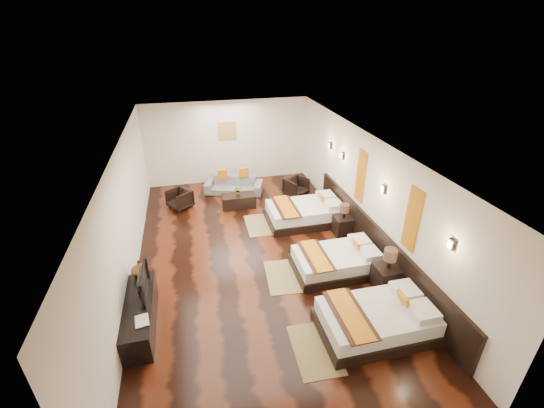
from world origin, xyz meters
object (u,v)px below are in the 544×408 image
object	(u,v)px
book	(135,323)
sofa	(234,185)
nightstand_b	(343,224)
bed_far	(305,213)
nightstand_a	(387,275)
figurine	(140,268)
armchair_right	(296,187)
coffee_table	(239,201)
tv	(140,282)
bed_mid	(337,261)
armchair_left	(180,199)
bed_near	(377,320)
table_plant	(238,191)
tv_console	(140,315)

from	to	relation	value
book	sofa	distance (m)	6.39
nightstand_b	sofa	world-z (taller)	nightstand_b
bed_far	nightstand_a	xyz separation A→B (m)	(0.75, -3.13, 0.08)
figurine	armchair_right	bearing A→B (deg)	41.30
nightstand_a	coffee_table	world-z (taller)	nightstand_a
tv	coffee_table	distance (m)	4.78
nightstand_b	armchair_right	size ratio (longest dim) A/B	1.35
bed_mid	sofa	world-z (taller)	bed_mid
nightstand_a	armchair_left	world-z (taller)	nightstand_a
bed_near	nightstand_a	world-z (taller)	nightstand_a
table_plant	armchair_right	bearing A→B (deg)	10.05
bed_near	sofa	bearing A→B (deg)	104.62
bed_far	tv	xyz separation A→B (m)	(-4.15, -2.75, 0.53)
nightstand_b	tv	size ratio (longest dim) A/B	0.99
armchair_right	coffee_table	bearing A→B (deg)	161.35
bed_far	figurine	bearing A→B (deg)	-152.12
book	armchair_left	bearing A→B (deg)	81.73
armchair_left	table_plant	bearing A→B (deg)	43.74
nightstand_b	table_plant	size ratio (longest dim) A/B	3.22
bed_near	book	distance (m)	4.25
figurine	armchair_left	xyz separation A→B (m)	(0.76, 3.90, -0.45)
table_plant	bed_near	bearing A→B (deg)	-72.78
tv	table_plant	world-z (taller)	tv
book	bed_near	bearing A→B (deg)	-8.60
nightstand_b	coffee_table	bearing A→B (deg)	138.16
tv_console	book	world-z (taller)	book
nightstand_a	book	bearing A→B (deg)	-175.57
bed_near	tv	bearing A→B (deg)	161.30
armchair_right	book	bearing A→B (deg)	-159.73
coffee_table	sofa	bearing A→B (deg)	90.00
bed_mid	sofa	size ratio (longest dim) A/B	1.04
coffee_table	nightstand_b	bearing A→B (deg)	-41.84
tv_console	nightstand_a	bearing A→B (deg)	-1.24
tv_console	table_plant	distance (m)	5.03
tv_console	figurine	xyz separation A→B (m)	(0.00, 0.80, 0.46)
coffee_table	bed_mid	bearing A→B (deg)	-64.87
nightstand_a	armchair_right	xyz separation A→B (m)	(-0.51, 4.81, -0.05)
bed_far	table_plant	world-z (taller)	bed_far
nightstand_a	tv_console	size ratio (longest dim) A/B	0.55
bed_mid	table_plant	bearing A→B (deg)	115.02
bed_near	armchair_left	world-z (taller)	bed_near
nightstand_a	sofa	xyz separation A→B (m)	(-2.45, 5.50, -0.08)
figurine	armchair_left	distance (m)	4.00
nightstand_b	tv_console	world-z (taller)	nightstand_b
tv	sofa	bearing A→B (deg)	-24.24
armchair_left	coffee_table	xyz separation A→B (m)	(1.74, -0.37, -0.09)
bed_far	figurine	distance (m)	4.77
tv_console	book	bearing A→B (deg)	-90.00
armchair_left	nightstand_b	bearing A→B (deg)	23.67
nightstand_b	table_plant	bearing A→B (deg)	137.92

